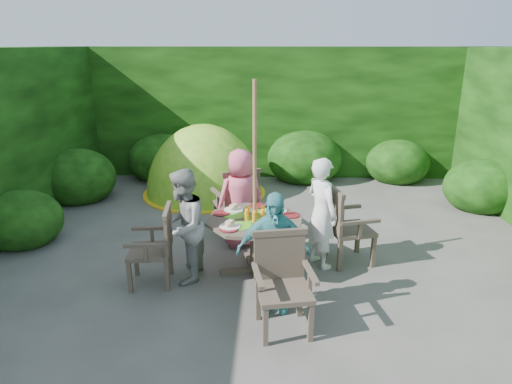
{
  "coord_description": "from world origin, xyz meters",
  "views": [
    {
      "loc": [
        -0.03,
        -5.32,
        2.54
      ],
      "look_at": [
        -0.22,
        -0.12,
        0.85
      ],
      "focal_mm": 32.0,
      "sensor_mm": 36.0,
      "label": 1
    }
  ],
  "objects_px": {
    "parasol_pole": "(255,182)",
    "child_right": "(321,213)",
    "child_front": "(273,252)",
    "dome_tent": "(205,193)",
    "garden_chair_left": "(156,245)",
    "patio_table": "(255,227)",
    "child_back": "(241,198)",
    "garden_chair_back": "(238,201)",
    "child_left": "(184,226)",
    "garden_chair_right": "(344,224)",
    "garden_chair_front": "(282,281)"
  },
  "relations": [
    {
      "from": "parasol_pole",
      "to": "child_front",
      "type": "height_order",
      "value": "parasol_pole"
    },
    {
      "from": "garden_chair_right",
      "to": "garden_chair_back",
      "type": "relative_size",
      "value": 0.99
    },
    {
      "from": "garden_chair_left",
      "to": "child_back",
      "type": "distance_m",
      "value": 1.39
    },
    {
      "from": "garden_chair_back",
      "to": "child_front",
      "type": "bearing_deg",
      "value": 78.63
    },
    {
      "from": "garden_chair_right",
      "to": "dome_tent",
      "type": "relative_size",
      "value": 0.37
    },
    {
      "from": "garden_chair_left",
      "to": "garden_chair_back",
      "type": "height_order",
      "value": "garden_chair_back"
    },
    {
      "from": "patio_table",
      "to": "dome_tent",
      "type": "height_order",
      "value": "dome_tent"
    },
    {
      "from": "garden_chair_back",
      "to": "child_front",
      "type": "height_order",
      "value": "child_front"
    },
    {
      "from": "garden_chair_right",
      "to": "child_back",
      "type": "relative_size",
      "value": 0.71
    },
    {
      "from": "child_back",
      "to": "garden_chair_left",
      "type": "bearing_deg",
      "value": 30.44
    },
    {
      "from": "garden_chair_right",
      "to": "child_left",
      "type": "height_order",
      "value": "child_left"
    },
    {
      "from": "child_right",
      "to": "patio_table",
      "type": "bearing_deg",
      "value": 72.02
    },
    {
      "from": "dome_tent",
      "to": "patio_table",
      "type": "bearing_deg",
      "value": -66.25
    },
    {
      "from": "child_right",
      "to": "child_back",
      "type": "distance_m",
      "value": 1.13
    },
    {
      "from": "parasol_pole",
      "to": "child_left",
      "type": "relative_size",
      "value": 1.71
    },
    {
      "from": "garden_chair_left",
      "to": "garden_chair_back",
      "type": "bearing_deg",
      "value": 143.52
    },
    {
      "from": "child_back",
      "to": "garden_chair_back",
      "type": "bearing_deg",
      "value": -98.82
    },
    {
      "from": "patio_table",
      "to": "parasol_pole",
      "type": "height_order",
      "value": "parasol_pole"
    },
    {
      "from": "garden_chair_back",
      "to": "child_right",
      "type": "relative_size",
      "value": 0.7
    },
    {
      "from": "garden_chair_right",
      "to": "child_back",
      "type": "bearing_deg",
      "value": 53.79
    },
    {
      "from": "child_right",
      "to": "garden_chair_left",
      "type": "bearing_deg",
      "value": 72.43
    },
    {
      "from": "garden_chair_left",
      "to": "child_left",
      "type": "height_order",
      "value": "child_left"
    },
    {
      "from": "child_front",
      "to": "garden_chair_front",
      "type": "bearing_deg",
      "value": -76.01
    },
    {
      "from": "patio_table",
      "to": "child_front",
      "type": "relative_size",
      "value": 1.13
    },
    {
      "from": "parasol_pole",
      "to": "dome_tent",
      "type": "height_order",
      "value": "parasol_pole"
    },
    {
      "from": "garden_chair_front",
      "to": "child_front",
      "type": "xyz_separation_m",
      "value": [
        -0.09,
        0.29,
        0.15
      ]
    },
    {
      "from": "patio_table",
      "to": "child_back",
      "type": "xyz_separation_m",
      "value": [
        -0.21,
        0.77,
        0.09
      ]
    },
    {
      "from": "parasol_pole",
      "to": "child_left",
      "type": "height_order",
      "value": "parasol_pole"
    },
    {
      "from": "garden_chair_front",
      "to": "child_back",
      "type": "height_order",
      "value": "child_back"
    },
    {
      "from": "child_right",
      "to": "garden_chair_front",
      "type": "bearing_deg",
      "value": 126.33
    },
    {
      "from": "garden_chair_left",
      "to": "child_left",
      "type": "xyz_separation_m",
      "value": [
        0.29,
        0.09,
        0.19
      ]
    },
    {
      "from": "patio_table",
      "to": "garden_chair_front",
      "type": "distance_m",
      "value": 1.11
    },
    {
      "from": "parasol_pole",
      "to": "garden_chair_left",
      "type": "xyz_separation_m",
      "value": [
        -1.06,
        -0.3,
        -0.65
      ]
    },
    {
      "from": "garden_chair_left",
      "to": "garden_chair_front",
      "type": "bearing_deg",
      "value": 54.36
    },
    {
      "from": "child_right",
      "to": "parasol_pole",
      "type": "bearing_deg",
      "value": 72.09
    },
    {
      "from": "child_back",
      "to": "child_front",
      "type": "bearing_deg",
      "value": 84.17
    },
    {
      "from": "garden_chair_back",
      "to": "dome_tent",
      "type": "xyz_separation_m",
      "value": [
        -0.74,
        1.84,
        -0.5
      ]
    },
    {
      "from": "child_front",
      "to": "dome_tent",
      "type": "height_order",
      "value": "dome_tent"
    },
    {
      "from": "garden_chair_left",
      "to": "dome_tent",
      "type": "relative_size",
      "value": 0.34
    },
    {
      "from": "parasol_pole",
      "to": "garden_chair_left",
      "type": "distance_m",
      "value": 1.28
    },
    {
      "from": "child_right",
      "to": "garden_chair_back",
      "type": "bearing_deg",
      "value": 17.61
    },
    {
      "from": "garden_chair_right",
      "to": "garden_chair_left",
      "type": "relative_size",
      "value": 1.09
    },
    {
      "from": "parasol_pole",
      "to": "garden_chair_right",
      "type": "height_order",
      "value": "parasol_pole"
    },
    {
      "from": "garden_chair_right",
      "to": "garden_chair_left",
      "type": "xyz_separation_m",
      "value": [
        -2.12,
        -0.59,
        -0.04
      ]
    },
    {
      "from": "garden_chair_front",
      "to": "child_left",
      "type": "distance_m",
      "value": 1.38
    },
    {
      "from": "patio_table",
      "to": "child_front",
      "type": "distance_m",
      "value": 0.8
    },
    {
      "from": "parasol_pole",
      "to": "child_right",
      "type": "relative_size",
      "value": 1.66
    },
    {
      "from": "garden_chair_back",
      "to": "child_left",
      "type": "bearing_deg",
      "value": 42.52
    },
    {
      "from": "child_left",
      "to": "garden_chair_left",
      "type": "bearing_deg",
      "value": -70.15
    },
    {
      "from": "garden_chair_back",
      "to": "child_right",
      "type": "xyz_separation_m",
      "value": [
        1.05,
        -0.85,
        0.17
      ]
    }
  ]
}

